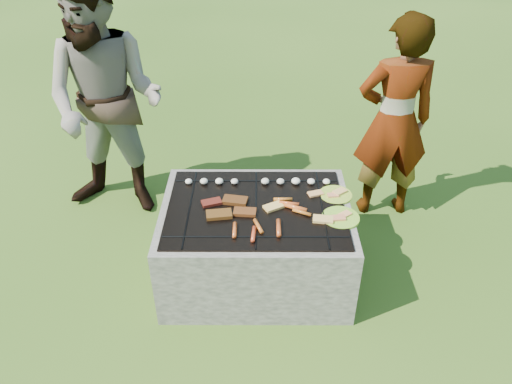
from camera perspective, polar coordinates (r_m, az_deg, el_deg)
lawn at (r=3.78m, az=-0.00°, el=-9.21°), size 60.00×60.00×0.00m
fire_pit at (r=3.59m, az=-0.00°, el=-5.96°), size 1.30×1.00×0.62m
mushrooms at (r=3.61m, az=0.53°, el=1.24°), size 1.05×0.06×0.05m
pork_slabs at (r=3.37m, az=-3.16°, el=-1.78°), size 0.38×0.28×0.02m
sausages at (r=3.27m, az=2.21°, el=-2.98°), size 0.52×0.46×0.03m
bread_on_grate at (r=3.37m, az=5.26°, el=-1.94°), size 0.47×0.39×0.02m
plate_far at (r=3.55m, az=9.10°, el=-0.30°), size 0.29×0.29×0.03m
plate_near at (r=3.34m, az=9.65°, el=-2.90°), size 0.26×0.26×0.03m
cook at (r=4.12m, az=15.49°, el=7.82°), size 0.64×0.44×1.70m
bystander at (r=4.12m, az=-16.74°, el=9.80°), size 1.08×0.91×1.98m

